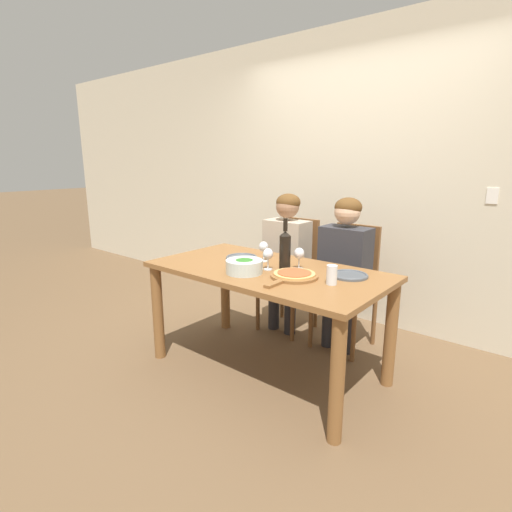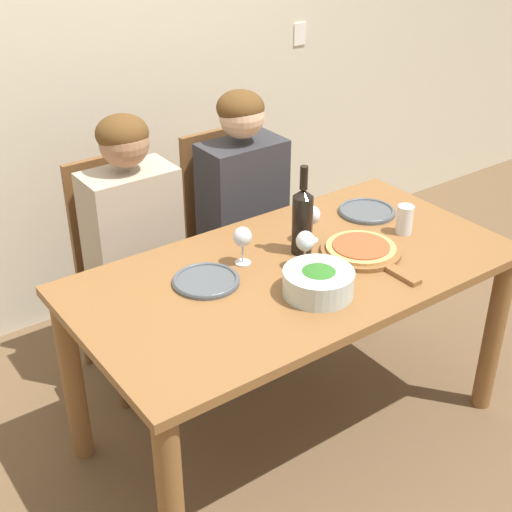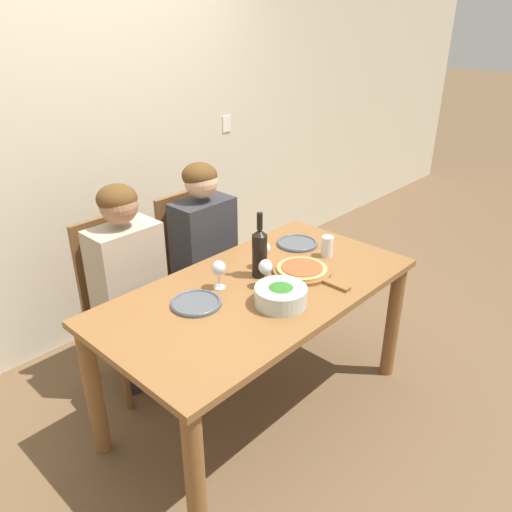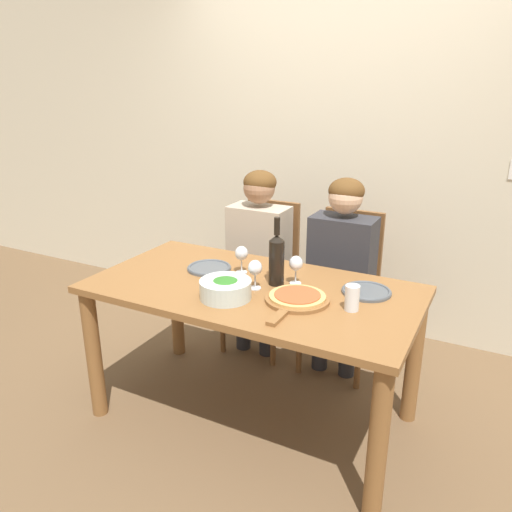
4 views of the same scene
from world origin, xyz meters
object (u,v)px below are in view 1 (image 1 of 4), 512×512
(person_man, at_px, (344,260))
(wine_glass_right, at_px, (299,254))
(pizza_on_board, at_px, (294,275))
(wine_bottle, at_px, (285,249))
(dinner_plate_right, at_px, (349,275))
(broccoli_bowl, at_px, (244,266))
(wine_glass_left, at_px, (264,248))
(water_tumbler, at_px, (332,275))
(wine_glass_centre, at_px, (268,255))
(chair_right, at_px, (349,283))
(dinner_plate_left, at_px, (242,257))
(chair_left, at_px, (293,271))
(person_woman, at_px, (286,250))

(person_man, bearing_deg, wine_glass_right, -96.72)
(person_man, distance_m, pizza_on_board, 0.75)
(wine_bottle, distance_m, wine_glass_right, 0.10)
(dinner_plate_right, bearing_deg, broccoli_bowl, -147.71)
(wine_glass_left, xyz_separation_m, water_tumbler, (0.67, -0.18, -0.05))
(wine_glass_right, xyz_separation_m, wine_glass_centre, (-0.15, -0.15, 0.00))
(chair_right, xyz_separation_m, wine_bottle, (-0.15, -0.71, 0.39))
(broccoli_bowl, distance_m, dinner_plate_right, 0.69)
(wine_glass_centre, bearing_deg, wine_glass_left, 136.00)
(person_man, bearing_deg, dinner_plate_left, -134.81)
(person_man, distance_m, wine_glass_right, 0.57)
(wine_glass_right, xyz_separation_m, water_tumbler, (0.35, -0.17, -0.05))
(chair_left, height_order, pizza_on_board, chair_left)
(person_man, xyz_separation_m, wine_glass_right, (-0.06, -0.55, 0.14))
(chair_right, xyz_separation_m, person_man, (0.00, -0.12, 0.22))
(broccoli_bowl, height_order, wine_glass_centre, wine_glass_centre)
(pizza_on_board, height_order, wine_glass_left, wine_glass_left)
(dinner_plate_right, bearing_deg, wine_glass_centre, -158.12)
(broccoli_bowl, height_order, wine_glass_left, wine_glass_left)
(person_man, xyz_separation_m, broccoli_bowl, (-0.29, -0.86, 0.08))
(wine_glass_centre, distance_m, water_tumbler, 0.50)
(chair_left, xyz_separation_m, wine_bottle, (0.41, -0.71, 0.39))
(chair_right, xyz_separation_m, person_woman, (-0.56, -0.12, 0.22))
(wine_bottle, height_order, wine_glass_right, wine_bottle)
(person_man, relative_size, dinner_plate_right, 5.10)
(chair_right, bearing_deg, person_man, -90.00)
(person_woman, xyz_separation_m, dinner_plate_right, (0.85, -0.49, 0.04))
(wine_glass_right, bearing_deg, broccoli_bowl, -125.95)
(wine_bottle, xyz_separation_m, broccoli_bowl, (-0.14, -0.27, -0.09))
(water_tumbler, bearing_deg, wine_glass_right, 154.37)
(broccoli_bowl, distance_m, dinner_plate_left, 0.40)
(broccoli_bowl, bearing_deg, wine_glass_right, 54.05)
(broccoli_bowl, distance_m, wine_glass_centre, 0.19)
(chair_right, relative_size, person_woman, 0.81)
(broccoli_bowl, distance_m, water_tumbler, 0.59)
(person_woman, height_order, wine_bottle, person_woman)
(dinner_plate_left, bearing_deg, wine_glass_left, 11.11)
(wine_glass_right, bearing_deg, water_tumbler, -25.63)
(pizza_on_board, distance_m, wine_glass_centre, 0.27)
(wine_glass_right, bearing_deg, person_woman, 132.32)
(chair_left, relative_size, wine_glass_left, 6.63)
(person_woman, distance_m, wine_glass_right, 0.75)
(broccoli_bowl, bearing_deg, person_woman, 107.41)
(wine_bottle, bearing_deg, chair_left, 120.03)
(pizza_on_board, relative_size, wine_glass_left, 2.97)
(chair_left, height_order, person_woman, person_woman)
(chair_right, relative_size, wine_glass_centre, 6.63)
(wine_glass_centre, bearing_deg, person_man, 72.58)
(chair_right, relative_size, person_man, 0.81)
(wine_glass_right, relative_size, water_tumbler, 1.27)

